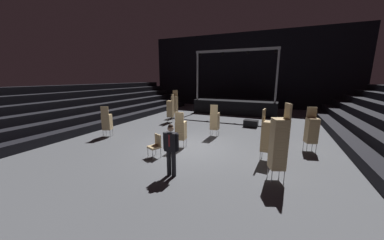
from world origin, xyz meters
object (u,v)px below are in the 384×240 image
at_px(chair_stack_mid_left, 267,136).
at_px(chair_stack_front_left, 107,121).
at_px(chair_stack_mid_right, 312,130).
at_px(man_with_tie, 171,147).
at_px(chair_stack_mid_centre, 215,120).
at_px(loose_chair_near_man, 156,145).
at_px(stage_riser, 236,105).
at_px(chair_stack_rear_right, 175,104).
at_px(equipment_road_case, 251,123).
at_px(chair_stack_rear_left, 279,143).
at_px(chair_stack_front_right, 171,108).
at_px(chair_stack_rear_centre, 181,130).

bearing_deg(chair_stack_mid_left, chair_stack_front_left, -83.85).
bearing_deg(chair_stack_front_left, chair_stack_mid_right, -13.17).
bearing_deg(man_with_tie, chair_stack_mid_centre, -89.67).
xyz_separation_m(man_with_tie, chair_stack_front_left, (-5.51, 2.66, -0.15)).
bearing_deg(loose_chair_near_man, chair_stack_mid_right, -126.13).
bearing_deg(stage_riser, chair_stack_mid_left, -72.76).
height_order(stage_riser, man_with_tie, stage_riser).
bearing_deg(loose_chair_near_man, stage_riser, -69.14).
xyz_separation_m(chair_stack_rear_right, equipment_road_case, (6.22, -0.86, -0.88)).
distance_m(chair_stack_mid_left, chair_stack_rear_left, 1.60).
height_order(chair_stack_front_right, chair_stack_rear_left, chair_stack_rear_left).
xyz_separation_m(equipment_road_case, loose_chair_near_man, (-2.90, -6.98, 0.31)).
bearing_deg(chair_stack_mid_right, chair_stack_rear_left, 53.10).
height_order(chair_stack_mid_right, chair_stack_rear_centre, chair_stack_mid_right).
xyz_separation_m(chair_stack_front_right, equipment_road_case, (5.63, 0.86, -0.80)).
relative_size(chair_stack_mid_centre, chair_stack_rear_left, 0.73).
bearing_deg(loose_chair_near_man, chair_stack_rear_centre, -81.99).
bearing_deg(chair_stack_mid_centre, loose_chair_near_man, -109.08).
xyz_separation_m(chair_stack_rear_left, loose_chair_near_man, (-4.61, 0.13, -0.70)).
bearing_deg(chair_stack_rear_left, loose_chair_near_man, 66.83).
height_order(man_with_tie, equipment_road_case, man_with_tie).
bearing_deg(chair_stack_front_right, stage_riser, -40.21).
bearing_deg(loose_chair_near_man, chair_stack_mid_centre, -84.04).
relative_size(chair_stack_front_right, chair_stack_rear_left, 0.83).
xyz_separation_m(man_with_tie, chair_stack_mid_left, (2.81, 2.60, 0.02)).
bearing_deg(chair_stack_mid_right, chair_stack_front_right, -33.96).
xyz_separation_m(chair_stack_mid_right, chair_stack_rear_centre, (-5.49, -1.84, -0.13)).
relative_size(chair_stack_rear_centre, loose_chair_near_man, 1.81).
height_order(man_with_tie, chair_stack_front_left, man_with_tie).
xyz_separation_m(chair_stack_mid_right, chair_stack_mid_centre, (-4.60, 0.59, -0.08)).
distance_m(chair_stack_front_right, equipment_road_case, 5.75).
relative_size(chair_stack_front_left, loose_chair_near_man, 1.81).
bearing_deg(chair_stack_mid_centre, chair_stack_mid_left, -40.97).
distance_m(stage_riser, chair_stack_front_right, 7.10).
height_order(chair_stack_mid_right, chair_stack_rear_left, chair_stack_rear_left).
bearing_deg(chair_stack_mid_centre, stage_riser, 93.07).
xyz_separation_m(man_with_tie, equipment_road_case, (1.50, 8.18, -0.78)).
relative_size(chair_stack_front_left, chair_stack_front_right, 0.83).
distance_m(chair_stack_mid_right, chair_stack_rear_centre, 5.79).
xyz_separation_m(chair_stack_rear_centre, equipment_road_case, (2.46, 5.52, -0.63)).
bearing_deg(chair_stack_mid_right, chair_stack_mid_left, 31.86).
height_order(chair_stack_front_left, chair_stack_rear_centre, same).
bearing_deg(chair_stack_rear_right, chair_stack_rear_left, 129.03).
xyz_separation_m(chair_stack_mid_centre, chair_stack_rear_centre, (-0.89, -2.43, -0.04)).
distance_m(chair_stack_mid_centre, chair_stack_rear_left, 5.20).
height_order(chair_stack_front_right, chair_stack_mid_centre, chair_stack_front_right).
bearing_deg(chair_stack_rear_centre, chair_stack_front_right, 117.23).
bearing_deg(chair_stack_rear_right, stage_riser, -139.09).
relative_size(chair_stack_mid_right, chair_stack_rear_right, 0.89).
bearing_deg(loose_chair_near_man, equipment_road_case, -87.76).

